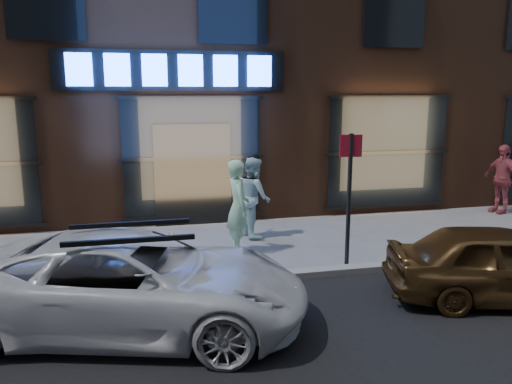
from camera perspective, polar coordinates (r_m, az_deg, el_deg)
ground at (r=8.43m, az=-4.30°, el=-10.45°), size 90.00×90.00×0.00m
curb at (r=8.41m, az=-4.31°, el=-10.07°), size 60.00×0.25×0.12m
storefront_building at (r=15.90m, az=-9.13°, el=18.55°), size 30.20×8.28×10.30m
man_bowtie at (r=9.77m, az=-2.05°, el=-1.69°), size 0.48×0.70×1.85m
man_cap at (r=10.87m, az=-0.28°, el=-0.55°), size 0.77×0.94×1.77m
passerby at (r=14.50m, az=26.25°, el=1.36°), size 0.62×1.12×1.80m
white_suv at (r=6.93m, az=-13.94°, el=-9.99°), size 5.07×3.32×1.30m
gold_sedan at (r=8.46m, az=26.48°, el=-7.36°), size 3.69×2.22×1.18m
sign_post at (r=8.93m, az=10.62°, el=0.45°), size 0.39×0.10×2.43m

